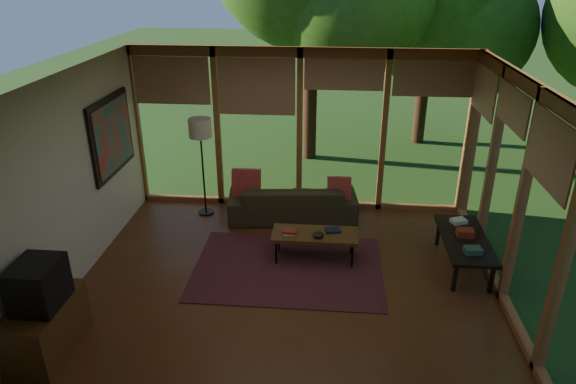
# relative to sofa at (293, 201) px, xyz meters

# --- Properties ---
(floor) EXTENTS (5.50, 5.50, 0.00)m
(floor) POSITION_rel_sofa_xyz_m (0.07, -2.00, -0.30)
(floor) COLOR brown
(floor) RESTS_ON ground
(ceiling) EXTENTS (5.50, 5.50, 0.00)m
(ceiling) POSITION_rel_sofa_xyz_m (0.07, -2.00, 2.40)
(ceiling) COLOR white
(ceiling) RESTS_ON ground
(wall_left) EXTENTS (0.04, 5.00, 2.70)m
(wall_left) POSITION_rel_sofa_xyz_m (-2.68, -2.00, 1.05)
(wall_left) COLOR beige
(wall_left) RESTS_ON ground
(wall_front) EXTENTS (5.50, 0.04, 2.70)m
(wall_front) POSITION_rel_sofa_xyz_m (0.07, -4.50, 1.05)
(wall_front) COLOR beige
(wall_front) RESTS_ON ground
(window_wall_back) EXTENTS (5.50, 0.12, 2.70)m
(window_wall_back) POSITION_rel_sofa_xyz_m (0.07, 0.50, 1.05)
(window_wall_back) COLOR #9D5D30
(window_wall_back) RESTS_ON ground
(window_wall_right) EXTENTS (0.12, 5.00, 2.70)m
(window_wall_right) POSITION_rel_sofa_xyz_m (2.82, -2.00, 1.05)
(window_wall_right) COLOR #9D5D30
(window_wall_right) RESTS_ON ground
(rug) EXTENTS (2.59, 1.84, 0.01)m
(rug) POSITION_rel_sofa_xyz_m (0.06, -1.55, -0.30)
(rug) COLOR maroon
(rug) RESTS_ON floor
(sofa) EXTENTS (2.16, 1.03, 0.61)m
(sofa) POSITION_rel_sofa_xyz_m (0.00, 0.00, 0.00)
(sofa) COLOR #35301A
(sofa) RESTS_ON floor
(pillow_left) EXTENTS (0.46, 0.25, 0.48)m
(pillow_left) POSITION_rel_sofa_xyz_m (-0.75, -0.05, 0.31)
(pillow_left) COLOR maroon
(pillow_left) RESTS_ON sofa
(pillow_right) EXTENTS (0.38, 0.20, 0.40)m
(pillow_right) POSITION_rel_sofa_xyz_m (0.75, -0.05, 0.27)
(pillow_right) COLOR maroon
(pillow_right) RESTS_ON sofa
(ct_book_lower) EXTENTS (0.19, 0.15, 0.03)m
(ct_book_lower) POSITION_rel_sofa_xyz_m (0.07, -1.33, 0.13)
(ct_book_lower) COLOR beige
(ct_book_lower) RESTS_ON coffee_table
(ct_book_upper) EXTENTS (0.20, 0.15, 0.03)m
(ct_book_upper) POSITION_rel_sofa_xyz_m (0.07, -1.33, 0.17)
(ct_book_upper) COLOR maroon
(ct_book_upper) RESTS_ON coffee_table
(ct_book_side) EXTENTS (0.24, 0.20, 0.03)m
(ct_book_side) POSITION_rel_sofa_xyz_m (0.67, -1.20, 0.14)
(ct_book_side) COLOR black
(ct_book_side) RESTS_ON coffee_table
(ct_bowl) EXTENTS (0.16, 0.16, 0.07)m
(ct_bowl) POSITION_rel_sofa_xyz_m (0.47, -1.38, 0.16)
(ct_bowl) COLOR black
(ct_bowl) RESTS_ON coffee_table
(media_cabinet) EXTENTS (0.50, 1.00, 0.60)m
(media_cabinet) POSITION_rel_sofa_xyz_m (-2.40, -3.40, -0.00)
(media_cabinet) COLOR brown
(media_cabinet) RESTS_ON floor
(television) EXTENTS (0.45, 0.55, 0.50)m
(television) POSITION_rel_sofa_xyz_m (-2.38, -3.40, 0.55)
(television) COLOR black
(television) RESTS_ON media_cabinet
(console_book_a) EXTENTS (0.24, 0.19, 0.08)m
(console_book_a) POSITION_rel_sofa_xyz_m (2.47, -1.69, 0.19)
(console_book_a) COLOR #315744
(console_book_a) RESTS_ON side_console
(console_book_b) EXTENTS (0.22, 0.16, 0.10)m
(console_book_b) POSITION_rel_sofa_xyz_m (2.47, -1.24, 0.20)
(console_book_b) COLOR maroon
(console_book_b) RESTS_ON side_console
(console_book_c) EXTENTS (0.25, 0.22, 0.06)m
(console_book_c) POSITION_rel_sofa_xyz_m (2.47, -0.84, 0.18)
(console_book_c) COLOR beige
(console_book_c) RESTS_ON side_console
(floor_lamp) EXTENTS (0.36, 0.36, 1.65)m
(floor_lamp) POSITION_rel_sofa_xyz_m (-1.48, 0.04, 1.10)
(floor_lamp) COLOR black
(floor_lamp) RESTS_ON floor
(coffee_table) EXTENTS (1.20, 0.50, 0.43)m
(coffee_table) POSITION_rel_sofa_xyz_m (0.42, -1.28, 0.09)
(coffee_table) COLOR brown
(coffee_table) RESTS_ON floor
(side_console) EXTENTS (0.60, 1.40, 0.46)m
(side_console) POSITION_rel_sofa_xyz_m (2.47, -1.29, 0.11)
(side_console) COLOR black
(side_console) RESTS_ON floor
(wall_painting) EXTENTS (0.06, 1.35, 1.15)m
(wall_painting) POSITION_rel_sofa_xyz_m (-2.64, -0.60, 1.25)
(wall_painting) COLOR black
(wall_painting) RESTS_ON wall_left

